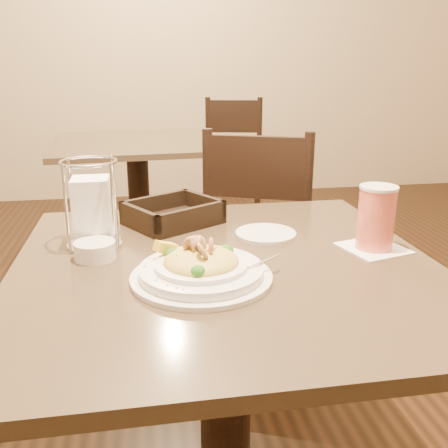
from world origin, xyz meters
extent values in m
cylinder|color=black|center=(0.00, 0.00, 0.37)|extent=(0.12, 0.12, 0.68)
cube|color=brown|center=(0.00, 0.00, 0.73)|extent=(0.90, 0.90, 0.03)
cylinder|color=black|center=(-0.19, 1.83, 0.01)|extent=(0.52, 0.52, 0.03)
cylinder|color=black|center=(-0.19, 1.83, 0.37)|extent=(0.12, 0.12, 0.68)
cube|color=brown|center=(-0.19, 1.83, 0.73)|extent=(0.97, 0.97, 0.03)
cube|color=black|center=(0.30, 0.88, 0.45)|extent=(0.55, 0.55, 0.04)
cylinder|color=black|center=(0.54, 0.97, 0.21)|extent=(0.04, 0.04, 0.43)
cylinder|color=black|center=(0.21, 1.11, 0.21)|extent=(0.04, 0.04, 0.43)
cylinder|color=black|center=(0.40, 0.64, 0.21)|extent=(0.04, 0.04, 0.43)
cylinder|color=black|center=(0.07, 0.78, 0.21)|extent=(0.04, 0.04, 0.43)
cylinder|color=black|center=(0.40, 0.64, 0.70)|extent=(0.04, 0.04, 0.46)
cylinder|color=black|center=(0.07, 0.78, 0.70)|extent=(0.04, 0.04, 0.46)
cube|color=black|center=(0.23, 0.71, 0.80)|extent=(0.34, 0.17, 0.22)
cube|color=black|center=(0.52, 2.65, 0.45)|extent=(0.50, 0.50, 0.04)
cylinder|color=black|center=(0.74, 2.79, 0.21)|extent=(0.04, 0.04, 0.43)
cylinder|color=black|center=(0.38, 2.87, 0.21)|extent=(0.04, 0.04, 0.43)
cylinder|color=black|center=(0.66, 2.44, 0.21)|extent=(0.04, 0.04, 0.43)
cylinder|color=black|center=(0.31, 2.52, 0.21)|extent=(0.04, 0.04, 0.43)
cylinder|color=black|center=(0.66, 2.44, 0.70)|extent=(0.04, 0.04, 0.46)
cylinder|color=black|center=(0.31, 2.52, 0.70)|extent=(0.04, 0.04, 0.46)
cube|color=black|center=(0.48, 2.48, 0.80)|extent=(0.36, 0.11, 0.22)
cylinder|color=white|center=(-0.06, -0.08, 0.75)|extent=(0.28, 0.28, 0.01)
cylinder|color=white|center=(-0.06, -0.08, 0.76)|extent=(0.25, 0.25, 0.02)
cylinder|color=white|center=(-0.06, -0.08, 0.77)|extent=(0.18, 0.18, 0.01)
ellipsoid|color=gold|center=(-0.06, -0.08, 0.78)|extent=(0.15, 0.15, 0.05)
cube|color=yellow|center=(-0.13, -0.02, 0.79)|extent=(0.05, 0.05, 0.03)
cube|color=silver|center=(0.06, -0.09, 0.77)|extent=(0.09, 0.06, 0.01)
cube|color=silver|center=(0.00, -0.09, 0.78)|extent=(0.03, 0.03, 0.00)
torus|color=gold|center=(-0.06, -0.08, 0.80)|extent=(0.05, 0.04, 0.02)
torus|color=gold|center=(-0.06, -0.10, 0.79)|extent=(0.04, 0.04, 0.02)
torus|color=gold|center=(-0.06, -0.09, 0.80)|extent=(0.04, 0.04, 0.02)
torus|color=gold|center=(-0.07, -0.07, 0.80)|extent=(0.02, 0.02, 0.02)
torus|color=gold|center=(-0.10, -0.09, 0.79)|extent=(0.03, 0.04, 0.02)
torus|color=gold|center=(-0.06, -0.07, 0.80)|extent=(0.03, 0.04, 0.03)
torus|color=gold|center=(-0.03, -0.08, 0.80)|extent=(0.04, 0.04, 0.03)
torus|color=gold|center=(-0.09, -0.06, 0.79)|extent=(0.04, 0.04, 0.02)
torus|color=gold|center=(-0.05, -0.08, 0.80)|extent=(0.04, 0.04, 0.02)
torus|color=gold|center=(-0.07, -0.09, 0.80)|extent=(0.04, 0.04, 0.02)
torus|color=gold|center=(-0.06, -0.09, 0.80)|extent=(0.04, 0.04, 0.02)
torus|color=gold|center=(-0.06, -0.08, 0.79)|extent=(0.03, 0.04, 0.02)
torus|color=gold|center=(-0.04, -0.09, 0.79)|extent=(0.05, 0.04, 0.03)
torus|color=gold|center=(-0.05, -0.08, 0.79)|extent=(0.05, 0.05, 0.02)
torus|color=gold|center=(-0.05, -0.08, 0.80)|extent=(0.05, 0.05, 0.02)
torus|color=gold|center=(-0.06, -0.10, 0.80)|extent=(0.04, 0.03, 0.02)
torus|color=gold|center=(-0.07, -0.07, 0.80)|extent=(0.05, 0.05, 0.03)
torus|color=tan|center=(-0.06, -0.11, 0.81)|extent=(0.03, 0.04, 0.04)
torus|color=tan|center=(-0.07, -0.08, 0.81)|extent=(0.04, 0.04, 0.04)
torus|color=tan|center=(-0.07, -0.07, 0.81)|extent=(0.03, 0.04, 0.04)
torus|color=tan|center=(-0.07, -0.08, 0.81)|extent=(0.02, 0.04, 0.03)
torus|color=tan|center=(-0.07, -0.08, 0.81)|extent=(0.04, 0.04, 0.04)
torus|color=tan|center=(-0.06, -0.08, 0.81)|extent=(0.03, 0.04, 0.04)
torus|color=tan|center=(-0.04, -0.09, 0.81)|extent=(0.02, 0.04, 0.03)
torus|color=tan|center=(-0.08, -0.07, 0.81)|extent=(0.04, 0.03, 0.04)
ellipsoid|color=#1F5313|center=(-0.01, -0.05, 0.79)|extent=(0.03, 0.03, 0.02)
ellipsoid|color=#1F5313|center=(-0.12, -0.05, 0.79)|extent=(0.03, 0.03, 0.02)
ellipsoid|color=#1F5313|center=(-0.08, -0.14, 0.79)|extent=(0.03, 0.03, 0.02)
cube|color=#266619|center=(-0.05, 0.03, 0.77)|extent=(0.00, 0.00, 0.00)
cube|color=#266619|center=(-0.15, -0.12, 0.77)|extent=(0.00, 0.00, 0.00)
cube|color=#266619|center=(-0.12, -0.17, 0.77)|extent=(0.00, 0.00, 0.00)
cube|color=#266619|center=(-0.13, -0.16, 0.77)|extent=(0.00, 0.00, 0.00)
cube|color=#266619|center=(-0.15, -0.13, 0.77)|extent=(0.00, 0.00, 0.00)
cube|color=#266619|center=(0.05, -0.09, 0.77)|extent=(0.00, 0.00, 0.00)
cube|color=#266619|center=(-0.17, -0.06, 0.77)|extent=(0.00, 0.00, 0.00)
cube|color=#266619|center=(-0.11, -0.18, 0.77)|extent=(0.00, 0.00, 0.00)
cube|color=#266619|center=(-0.09, 0.03, 0.77)|extent=(0.00, 0.00, 0.00)
cube|color=#266619|center=(0.05, -0.09, 0.77)|extent=(0.00, 0.00, 0.00)
cube|color=white|center=(0.35, 0.02, 0.74)|extent=(0.16, 0.16, 0.00)
cylinder|color=#ED6853|center=(0.35, 0.02, 0.82)|extent=(0.08, 0.08, 0.14)
cylinder|color=white|center=(0.35, 0.02, 0.89)|extent=(0.09, 0.09, 0.01)
cube|color=black|center=(-0.09, 0.29, 0.75)|extent=(0.28, 0.27, 0.02)
cube|color=black|center=(0.00, 0.35, 0.78)|extent=(0.11, 0.16, 0.05)
cube|color=black|center=(-0.18, 0.24, 0.78)|extent=(0.11, 0.16, 0.05)
cube|color=black|center=(-0.13, 0.36, 0.78)|extent=(0.20, 0.13, 0.05)
cube|color=black|center=(-0.05, 0.22, 0.78)|extent=(0.20, 0.13, 0.05)
cylinder|color=silver|center=(-0.28, 0.15, 0.75)|extent=(0.13, 0.13, 0.01)
torus|color=silver|center=(-0.28, 0.15, 0.94)|extent=(0.13, 0.13, 0.01)
cube|color=white|center=(-0.28, 0.15, 0.83)|extent=(0.10, 0.10, 0.15)
cylinder|color=silver|center=(-0.33, 0.10, 0.85)|extent=(0.01, 0.01, 0.20)
cylinder|color=silver|center=(-0.23, 0.10, 0.85)|extent=(0.01, 0.01, 0.20)
cylinder|color=silver|center=(-0.33, 0.20, 0.85)|extent=(0.01, 0.01, 0.20)
cylinder|color=silver|center=(-0.23, 0.20, 0.85)|extent=(0.01, 0.01, 0.20)
cylinder|color=white|center=(0.13, 0.15, 0.75)|extent=(0.18, 0.18, 0.01)
cylinder|color=white|center=(-0.28, 0.07, 0.76)|extent=(0.11, 0.11, 0.04)
camera|label=1|loc=(-0.17, -0.98, 1.15)|focal=40.00mm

